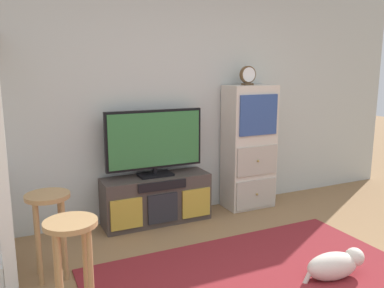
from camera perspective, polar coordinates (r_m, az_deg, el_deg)
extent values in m
cube|color=#B2B7B2|center=(4.41, -2.94, 7.15)|extent=(6.40, 0.12, 2.70)
cube|color=maroon|center=(3.22, 10.86, -19.76)|extent=(2.60, 1.80, 0.01)
cube|color=#423833|center=(4.28, -5.20, -7.95)|extent=(1.15, 0.36, 0.51)
cube|color=#B79333|center=(4.02, -9.46, -10.00)|extent=(0.32, 0.02, 0.31)
cube|color=#232328|center=(4.13, -4.25, -9.29)|extent=(0.32, 0.02, 0.31)
cube|color=#B79333|center=(4.27, 0.62, -8.55)|extent=(0.32, 0.02, 0.31)
cube|color=black|center=(4.05, -4.30, -6.06)|extent=(0.52, 0.02, 0.09)
cube|color=black|center=(4.22, -5.36, -4.42)|extent=(0.36, 0.22, 0.02)
cylinder|color=black|center=(4.21, -5.37, -3.87)|extent=(0.05, 0.05, 0.06)
cube|color=black|center=(4.14, -5.45, 0.69)|extent=(1.05, 0.05, 0.62)
cube|color=#2D6B38|center=(4.11, -5.31, 0.62)|extent=(1.00, 0.01, 0.57)
cube|color=beige|center=(4.69, 8.24, -0.44)|extent=(0.58, 0.34, 1.45)
cube|color=#ADA497|center=(4.68, 9.29, -7.16)|extent=(0.53, 0.02, 0.33)
sphere|color=olive|center=(4.66, 9.41, -7.22)|extent=(0.03, 0.03, 0.03)
cube|color=#ADA497|center=(4.57, 9.44, -2.40)|extent=(0.53, 0.02, 0.33)
sphere|color=olive|center=(4.55, 9.57, -2.45)|extent=(0.03, 0.03, 0.03)
cube|color=#2D4784|center=(4.48, 9.65, 4.16)|extent=(0.49, 0.02, 0.46)
cube|color=#4C3823|center=(4.55, 8.05, 8.59)|extent=(0.11, 0.08, 0.02)
cylinder|color=brown|center=(4.55, 8.09, 9.94)|extent=(0.19, 0.04, 0.19)
cylinder|color=silver|center=(4.53, 8.27, 9.93)|extent=(0.16, 0.01, 0.16)
cube|color=white|center=(3.10, -25.91, -4.03)|extent=(0.09, 0.09, 1.80)
cylinder|color=#A37A4C|center=(2.70, -18.55, -18.75)|extent=(0.04, 0.04, 0.66)
cylinder|color=#A37A4C|center=(2.72, -14.44, -18.26)|extent=(0.04, 0.04, 0.66)
cylinder|color=#A37A4C|center=(2.86, -19.03, -16.96)|extent=(0.04, 0.04, 0.66)
cylinder|color=#A37A4C|center=(2.88, -15.19, -16.52)|extent=(0.04, 0.04, 0.66)
cylinder|color=#A37A4C|center=(2.64, -17.23, -10.92)|extent=(0.34, 0.34, 0.03)
cylinder|color=#A37A4C|center=(3.27, -21.34, -13.50)|extent=(0.04, 0.04, 0.66)
cylinder|color=#A37A4C|center=(3.29, -18.01, -13.17)|extent=(0.04, 0.04, 0.66)
cylinder|color=#A37A4C|center=(3.45, -21.59, -12.27)|extent=(0.04, 0.04, 0.66)
cylinder|color=#A37A4C|center=(3.46, -18.43, -11.97)|extent=(0.04, 0.04, 0.66)
cylinder|color=#A37A4C|center=(3.24, -20.24, -7.09)|extent=(0.34, 0.34, 0.03)
ellipsoid|color=beige|center=(3.42, 19.66, -16.34)|extent=(0.46, 0.26, 0.22)
sphere|color=beige|center=(3.52, 22.50, -14.90)|extent=(0.15, 0.15, 0.15)
cylinder|color=beige|center=(3.32, 16.62, -17.64)|extent=(0.10, 0.05, 0.16)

